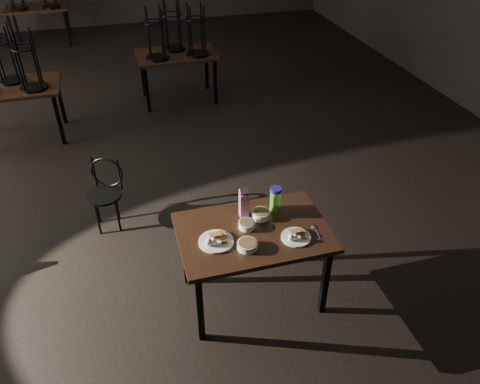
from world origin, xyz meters
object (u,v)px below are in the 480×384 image
object	(u,v)px
water_bottle	(275,199)
bentwood_chair	(105,188)
juice_carton	(244,203)
main_table	(253,238)

from	to	relation	value
water_bottle	bentwood_chair	distance (m)	1.86
water_bottle	bentwood_chair	bearing A→B (deg)	140.25
juice_carton	water_bottle	xyz separation A→B (m)	(0.28, 0.02, -0.02)
water_bottle	bentwood_chair	world-z (taller)	water_bottle
main_table	juice_carton	distance (m)	0.29
main_table	bentwood_chair	xyz separation A→B (m)	(-1.14, 1.37, -0.23)
juice_carton	bentwood_chair	bearing A→B (deg)	133.53
main_table	juice_carton	world-z (taller)	juice_carton
main_table	water_bottle	size ratio (longest dim) A/B	5.54
juice_carton	bentwood_chair	distance (m)	1.68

